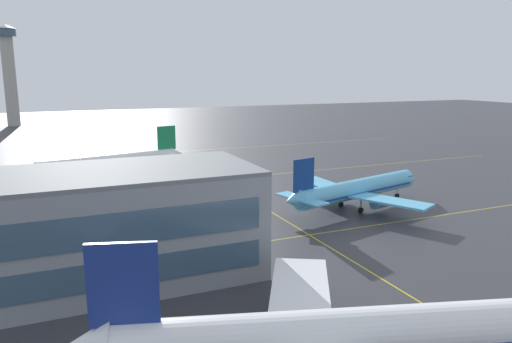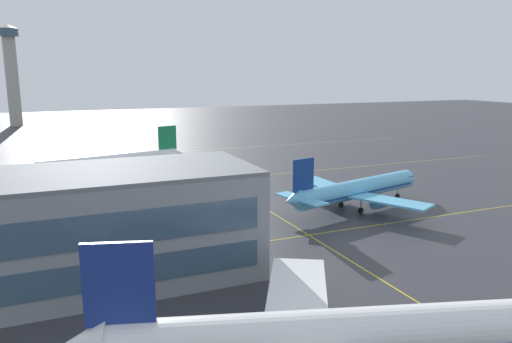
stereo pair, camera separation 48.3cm
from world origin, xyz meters
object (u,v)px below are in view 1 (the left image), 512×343
at_px(airliner_second_row, 356,189).
at_px(airliner_third_row, 111,162).
at_px(control_tower, 9,68).
at_px(airliner_front_gate, 330,336).

distance_m(airliner_second_row, airliner_third_row, 54.52).
bearing_deg(airliner_second_row, airliner_third_row, 130.45).
xyz_separation_m(airliner_third_row, control_tower, (-25.20, 130.20, 21.05)).
height_order(airliner_second_row, airliner_third_row, airliner_third_row).
bearing_deg(airliner_second_row, airliner_front_gate, -127.04).
bearing_deg(airliner_third_row, airliner_front_gate, -86.19).
relative_size(airliner_front_gate, control_tower, 0.87).
distance_m(airliner_third_row, control_tower, 134.28).
height_order(airliner_front_gate, airliner_second_row, airliner_front_gate).
distance_m(airliner_second_row, control_tower, 183.30).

